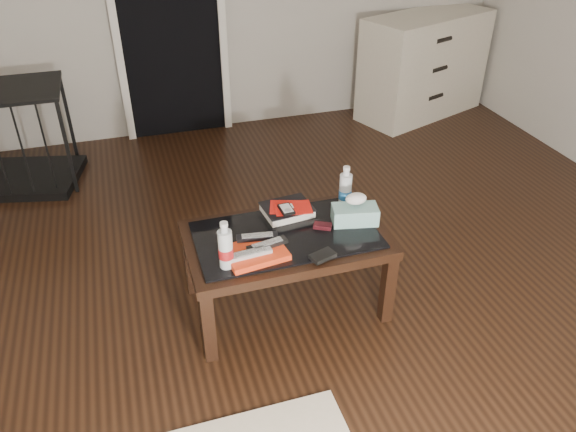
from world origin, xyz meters
name	(u,v)px	position (x,y,z in m)	size (l,w,h in m)	color
ground	(319,300)	(0.00, 0.00, 0.00)	(5.00, 5.00, 0.00)	black
doorway	(168,11)	(-0.40, 2.47, 1.02)	(0.90, 0.08, 2.07)	black
coffee_table	(286,244)	(-0.18, 0.02, 0.40)	(1.00, 0.60, 0.46)	black
dresser	(424,66)	(1.80, 2.23, 0.45)	(1.30, 0.88, 0.90)	beige
pet_crate	(9,154)	(-1.70, 1.91, 0.23)	(1.01, 0.79, 0.71)	black
magazines	(255,253)	(-0.37, -0.10, 0.48)	(0.28, 0.21, 0.03)	red
remote_silver	(251,253)	(-0.40, -0.13, 0.50)	(0.20, 0.05, 0.02)	#AEADB2
remote_black_front	(267,244)	(-0.31, -0.09, 0.50)	(0.20, 0.05, 0.02)	black
remote_black_back	(257,237)	(-0.34, -0.01, 0.50)	(0.20, 0.05, 0.02)	black
textbook	(287,210)	(-0.12, 0.20, 0.48)	(0.25, 0.20, 0.05)	black
dvd_mailers	(288,207)	(-0.12, 0.19, 0.51)	(0.19, 0.14, 0.01)	red
ipod	(286,209)	(-0.14, 0.15, 0.52)	(0.06, 0.10, 0.02)	black
flip_phone	(323,226)	(0.01, 0.02, 0.47)	(0.09, 0.05, 0.02)	black
wallet	(323,256)	(-0.08, -0.21, 0.47)	(0.12, 0.07, 0.02)	black
water_bottle_left	(225,245)	(-0.52, -0.14, 0.58)	(0.07, 0.07, 0.24)	silver
water_bottle_right	(345,187)	(0.19, 0.18, 0.58)	(0.07, 0.07, 0.24)	silver
tissue_box	(355,215)	(0.18, 0.02, 0.51)	(0.23, 0.12, 0.09)	teal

